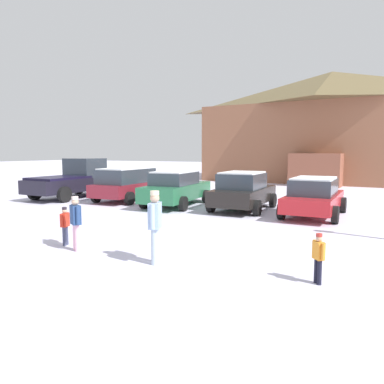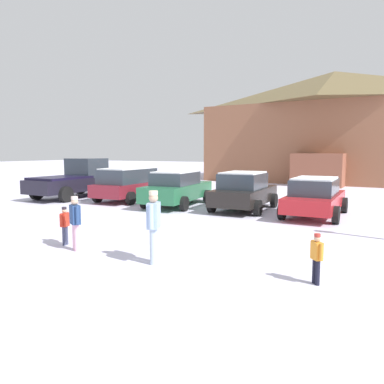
# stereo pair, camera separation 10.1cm
# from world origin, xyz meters

# --- Properties ---
(ski_lodge) EXTENTS (20.72, 12.15, 9.22)m
(ski_lodge) POSITION_xyz_m (1.39, 31.64, 4.67)
(ski_lodge) COLOR brown
(ski_lodge) RESTS_ON ground
(parked_maroon_van) EXTENTS (2.34, 4.28, 1.71)m
(parked_maroon_van) POSITION_xyz_m (-6.20, 13.18, 0.92)
(parked_maroon_van) COLOR maroon
(parked_maroon_van) RESTS_ON ground
(parked_green_coupe) EXTENTS (2.42, 4.74, 1.64)m
(parked_green_coupe) POSITION_xyz_m (-3.07, 12.74, 0.83)
(parked_green_coupe) COLOR #266A42
(parked_green_coupe) RESTS_ON ground
(parked_black_sedan) EXTENTS (2.25, 4.14, 1.67)m
(parked_black_sedan) POSITION_xyz_m (0.16, 12.94, 0.84)
(parked_black_sedan) COLOR black
(parked_black_sedan) RESTS_ON ground
(parked_red_sedan) EXTENTS (2.15, 4.47, 1.54)m
(parked_red_sedan) POSITION_xyz_m (3.16, 12.72, 0.78)
(parked_red_sedan) COLOR #B31E24
(parked_red_sedan) RESTS_ON ground
(pickup_truck) EXTENTS (2.45, 5.26, 2.15)m
(pickup_truck) POSITION_xyz_m (-9.64, 13.01, 0.99)
(pickup_truck) COLOR black
(pickup_truck) RESTS_ON ground
(skier_child_in_red_jacket) EXTENTS (0.21, 0.38, 1.05)m
(skier_child_in_red_jacket) POSITION_xyz_m (-2.10, 4.88, 0.59)
(skier_child_in_red_jacket) COLOR #393E59
(skier_child_in_red_jacket) RESTS_ON ground
(skier_teen_in_navy_coat) EXTENTS (0.47, 0.34, 1.41)m
(skier_teen_in_navy_coat) POSITION_xyz_m (-1.42, 4.59, 0.79)
(skier_teen_in_navy_coat) COLOR #E5A8C1
(skier_teen_in_navy_coat) RESTS_ON ground
(skier_adult_in_blue_parka) EXTENTS (0.36, 0.59, 1.67)m
(skier_adult_in_blue_parka) POSITION_xyz_m (0.98, 4.57, 0.94)
(skier_adult_in_blue_parka) COLOR #A4B7CC
(skier_adult_in_blue_parka) RESTS_ON ground
(skier_child_in_orange_jacket) EXTENTS (0.26, 0.30, 0.99)m
(skier_child_in_orange_jacket) POSITION_xyz_m (4.48, 4.87, 0.56)
(skier_child_in_orange_jacket) COLOR black
(skier_child_in_orange_jacket) RESTS_ON ground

